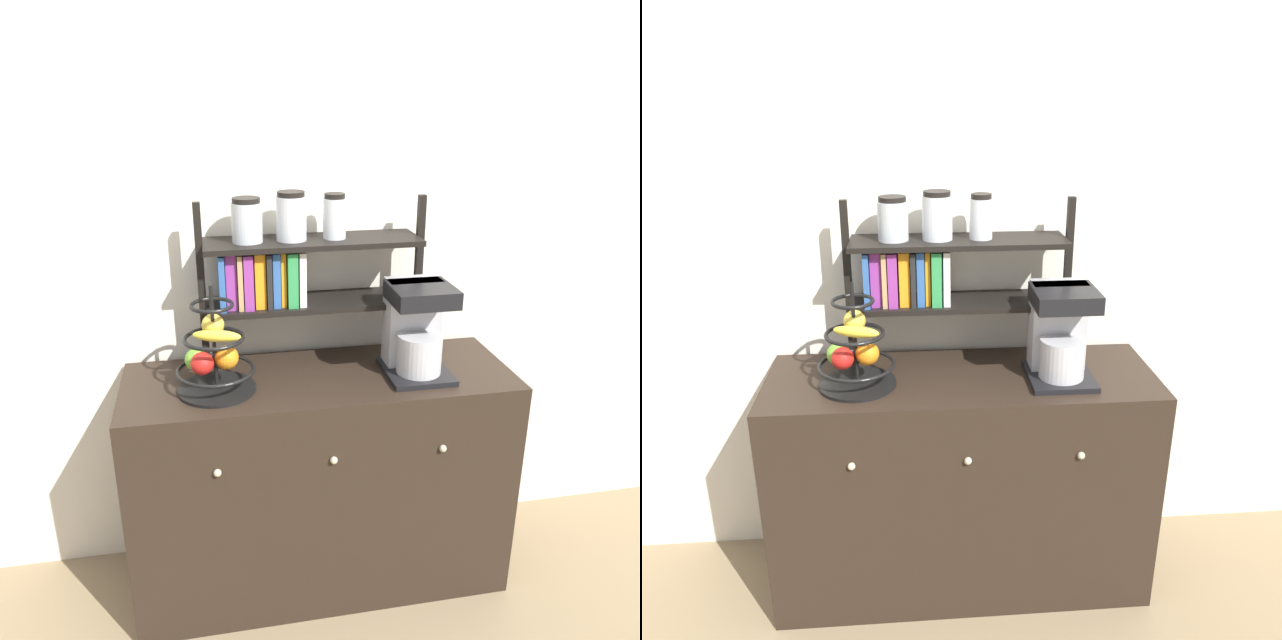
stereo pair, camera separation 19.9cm
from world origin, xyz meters
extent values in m
plane|color=#847051|center=(0.00, 0.00, 0.00)|extent=(12.00, 12.00, 0.00)
cube|color=silver|center=(0.00, 0.49, 1.30)|extent=(7.00, 0.05, 2.60)
cube|color=black|center=(0.00, 0.22, 0.41)|extent=(1.29, 0.45, 0.81)
sphere|color=#B2AD8C|center=(-0.35, -0.01, 0.64)|extent=(0.02, 0.02, 0.02)
sphere|color=#B2AD8C|center=(0.00, -0.01, 0.64)|extent=(0.02, 0.02, 0.02)
sphere|color=#B2AD8C|center=(0.35, -0.01, 0.64)|extent=(0.02, 0.02, 0.02)
cube|color=black|center=(0.32, 0.18, 0.82)|extent=(0.21, 0.24, 0.02)
cube|color=#B7B7BC|center=(0.32, 0.25, 0.98)|extent=(0.18, 0.10, 0.29)
cylinder|color=#B7B7BC|center=(0.32, 0.16, 0.90)|extent=(0.15, 0.15, 0.13)
cube|color=black|center=(0.32, 0.17, 1.10)|extent=(0.20, 0.19, 0.06)
cylinder|color=black|center=(-0.34, 0.18, 0.82)|extent=(0.25, 0.25, 0.01)
cylinder|color=black|center=(-0.34, 0.18, 0.99)|extent=(0.01, 0.01, 0.33)
torus|color=black|center=(-0.34, 0.18, 0.88)|extent=(0.25, 0.25, 0.01)
torus|color=black|center=(-0.34, 0.18, 0.99)|extent=(0.19, 0.19, 0.01)
torus|color=black|center=(-0.34, 0.18, 1.10)|extent=(0.14, 0.14, 0.01)
sphere|color=red|center=(-0.38, 0.16, 0.92)|extent=(0.07, 0.07, 0.07)
sphere|color=#6BAD33|center=(-0.40, 0.19, 0.92)|extent=(0.07, 0.07, 0.07)
sphere|color=orange|center=(-0.30, 0.19, 0.92)|extent=(0.08, 0.08, 0.08)
ellipsoid|color=yellow|center=(-0.33, 0.14, 1.01)|extent=(0.15, 0.08, 0.04)
sphere|color=gold|center=(-0.34, 0.21, 1.03)|extent=(0.07, 0.07, 0.07)
cube|color=black|center=(-0.37, 0.35, 1.10)|extent=(0.02, 0.02, 0.57)
cube|color=black|center=(0.37, 0.35, 1.10)|extent=(0.02, 0.02, 0.57)
cube|color=black|center=(0.00, 0.35, 1.03)|extent=(0.71, 0.20, 0.02)
cube|color=black|center=(0.00, 0.35, 1.24)|extent=(0.71, 0.20, 0.02)
cube|color=#2D599E|center=(-0.30, 0.35, 1.13)|extent=(0.02, 0.16, 0.18)
cube|color=#8C338C|center=(-0.27, 0.35, 1.13)|extent=(0.03, 0.13, 0.18)
cube|color=tan|center=(-0.24, 0.35, 1.13)|extent=(0.02, 0.15, 0.18)
cube|color=#8C338C|center=(-0.22, 0.35, 1.13)|extent=(0.03, 0.16, 0.18)
cube|color=orange|center=(-0.18, 0.35, 1.13)|extent=(0.03, 0.13, 0.18)
cube|color=black|center=(-0.15, 0.35, 1.13)|extent=(0.02, 0.16, 0.18)
cube|color=#2D599E|center=(-0.13, 0.35, 1.13)|extent=(0.02, 0.14, 0.18)
cube|color=orange|center=(-0.10, 0.35, 1.13)|extent=(0.02, 0.13, 0.18)
cube|color=#2D8C47|center=(-0.08, 0.35, 1.13)|extent=(0.03, 0.16, 0.18)
cube|color=white|center=(-0.04, 0.35, 1.13)|extent=(0.02, 0.15, 0.18)
cylinder|color=silver|center=(-0.21, 0.35, 1.31)|extent=(0.10, 0.10, 0.13)
cylinder|color=black|center=(-0.21, 0.35, 1.38)|extent=(0.09, 0.09, 0.02)
cylinder|color=silver|center=(-0.07, 0.35, 1.32)|extent=(0.10, 0.10, 0.14)
cylinder|color=black|center=(-0.07, 0.35, 1.40)|extent=(0.09, 0.09, 0.02)
cylinder|color=silver|center=(0.07, 0.35, 1.31)|extent=(0.08, 0.08, 0.13)
cylinder|color=black|center=(0.07, 0.35, 1.39)|extent=(0.07, 0.07, 0.02)
camera|label=1|loc=(-0.35, -1.61, 1.71)|focal=35.00mm
camera|label=2|loc=(-0.15, -1.64, 1.71)|focal=35.00mm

